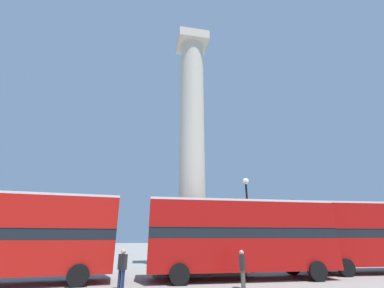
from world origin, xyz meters
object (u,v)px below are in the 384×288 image
Objects in this scene: bus_a at (241,235)px; street_lamp at (248,213)px; bus_c at (10,233)px; bus_b at (380,233)px; monument_column at (192,174)px; pedestrian_by_plinth at (122,267)px; equestrian_statue at (299,244)px; pedestrian_near_lamp at (242,267)px.

street_lamp is (1.73, 2.76, 1.48)m from bus_a.
bus_c is 1.67× the size of street_lamp.
bus_b is 22.57m from bus_c.
street_lamp is (3.74, -1.64, -3.05)m from monument_column.
equestrian_statue is at bearing 80.39° from pedestrian_by_plinth.
bus_b is 17.06m from pedestrian_by_plinth.
street_lamp reaches higher than pedestrian_by_plinth.
monument_column is at bearing 116.15° from bus_a.
bus_b is at bearing 142.39° from pedestrian_near_lamp.
bus_b is 1.98× the size of equestrian_statue.
monument_column is 9.32m from pedestrian_near_lamp.
monument_column reaches higher than bus_c.
bus_c is at bearing -69.56° from pedestrian_near_lamp.
monument_column is 13.63m from bus_b.
pedestrian_by_plinth is at bearing -166.98° from bus_b.
pedestrian_near_lamp is at bearing -158.82° from bus_b.
bus_c is (-10.19, -4.10, -4.48)m from monument_column.
equestrian_statue reaches higher than bus_c.
pedestrian_by_plinth is at bearing 177.65° from equestrian_statue.
equestrian_statue is at bearing 172.48° from pedestrian_near_lamp.
monument_column is 3.34× the size of street_lamp.
equestrian_statue is 3.34× the size of pedestrian_by_plinth.
bus_b is 6.86× the size of pedestrian_near_lamp.
street_lamp is at bearing 77.83° from pedestrian_by_plinth.
bus_a is at bearing -65.49° from monument_column.
monument_column is 1.89× the size of bus_b.
equestrian_statue is 3.46× the size of pedestrian_near_lamp.
pedestrian_near_lamp is (-2.79, -5.45, -2.92)m from street_lamp.
monument_column is 12.54× the size of pedestrian_by_plinth.
bus_a is 3.23m from pedestrian_near_lamp.
bus_b is at bearing 57.36° from pedestrian_by_plinth.
equestrian_statue reaches higher than bus_a.
bus_b is at bearing -16.28° from monument_column.
street_lamp reaches higher than bus_c.
pedestrian_by_plinth is (-4.42, -6.21, -5.92)m from monument_column.
bus_b is at bearing -4.05° from bus_c.
bus_b is 1.06× the size of bus_c.
monument_column is 5.09m from street_lamp.
bus_b is 6.89m from equestrian_statue.
equestrian_statue is 8.22m from street_lamp.
street_lamp is at bearing -179.33° from equestrian_statue.
equestrian_statue is at bearing 13.59° from bus_c.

